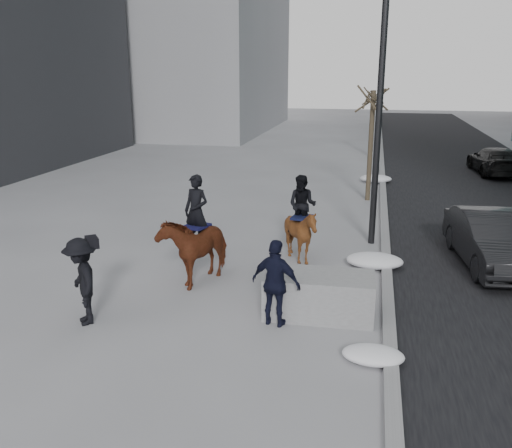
% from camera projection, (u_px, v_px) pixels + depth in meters
% --- Properties ---
extents(ground, '(120.00, 120.00, 0.00)m').
position_uv_depth(ground, '(244.00, 307.00, 11.54)').
color(ground, gray).
rests_on(ground, ground).
extents(road, '(8.00, 90.00, 0.01)m').
position_uv_depth(road, '(497.00, 209.00, 19.51)').
color(road, black).
rests_on(road, ground).
extents(curb, '(0.25, 90.00, 0.12)m').
position_uv_depth(curb, '(383.00, 202.00, 20.31)').
color(curb, gray).
rests_on(curb, ground).
extents(planter, '(2.23, 1.17, 0.88)m').
position_uv_depth(planter, '(319.00, 295.00, 11.04)').
color(planter, gray).
rests_on(planter, ground).
extents(car_near, '(1.95, 4.34, 1.38)m').
position_uv_depth(car_near, '(492.00, 240.00, 13.77)').
color(car_near, black).
rests_on(car_near, ground).
extents(car_far, '(2.10, 4.55, 1.29)m').
position_uv_depth(car_far, '(495.00, 161.00, 25.95)').
color(car_far, black).
rests_on(car_far, ground).
extents(tree_near, '(1.20, 1.20, 4.58)m').
position_uv_depth(tree_near, '(371.00, 141.00, 20.30)').
color(tree_near, '#3C3323').
rests_on(tree_near, ground).
extents(tree_far, '(1.20, 1.20, 4.10)m').
position_uv_depth(tree_far, '(373.00, 121.00, 30.55)').
color(tree_far, '#362C20').
rests_on(tree_far, ground).
extents(mounted_left, '(1.44, 2.13, 2.53)m').
position_uv_depth(mounted_left, '(196.00, 242.00, 12.80)').
color(mounted_left, '#4C240F').
rests_on(mounted_left, ground).
extents(mounted_right, '(1.42, 1.54, 2.28)m').
position_uv_depth(mounted_right, '(301.00, 228.00, 14.01)').
color(mounted_right, '#4B260F').
rests_on(mounted_right, ground).
extents(feeder, '(1.11, 0.99, 1.75)m').
position_uv_depth(feeder, '(276.00, 283.00, 10.50)').
color(feeder, black).
rests_on(feeder, ground).
extents(camera_crew, '(1.21, 1.29, 1.75)m').
position_uv_depth(camera_crew, '(82.00, 281.00, 10.58)').
color(camera_crew, black).
rests_on(camera_crew, ground).
extents(lamppost, '(0.25, 1.86, 9.09)m').
position_uv_depth(lamppost, '(382.00, 64.00, 14.25)').
color(lamppost, black).
rests_on(lamppost, ground).
extents(snow_piles, '(1.44, 16.50, 0.36)m').
position_uv_depth(snow_piles, '(375.00, 225.00, 16.97)').
color(snow_piles, white).
rests_on(snow_piles, ground).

